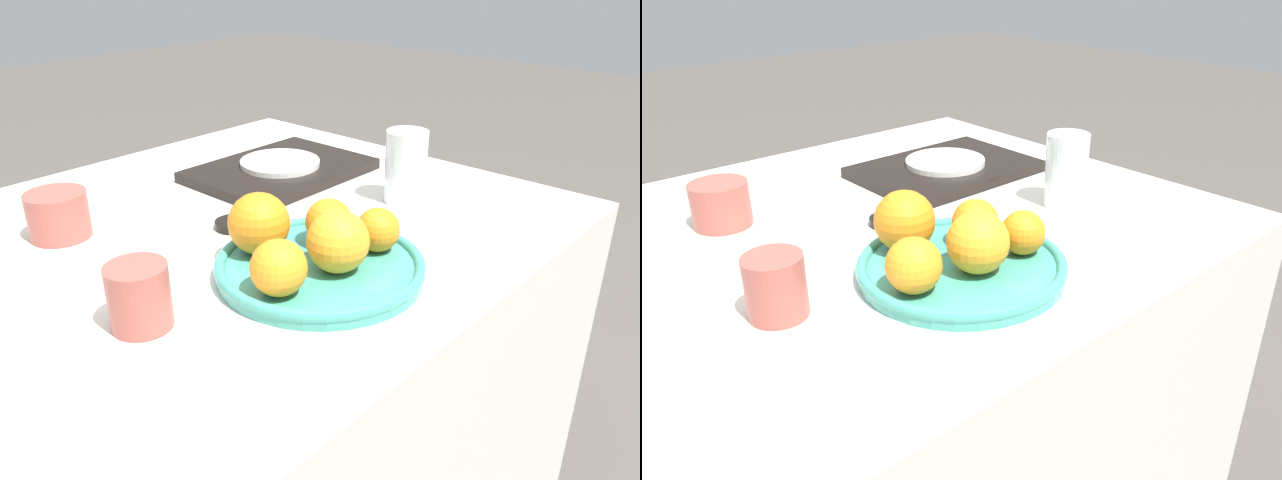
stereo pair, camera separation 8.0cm
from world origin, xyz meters
TOP-DOWN VIEW (x-y plane):
  - table at (0.00, 0.00)m, footprint 1.17×0.85m
  - fruit_platter at (0.06, -0.21)m, footprint 0.28×0.28m
  - orange_0 at (0.06, -0.24)m, footprint 0.08×0.08m
  - orange_1 at (0.03, -0.13)m, footprint 0.08×0.08m
  - orange_2 at (-0.03, -0.23)m, footprint 0.07×0.07m
  - orange_3 at (0.14, -0.25)m, footprint 0.06×0.06m
  - orange_4 at (0.12, -0.18)m, footprint 0.07×0.07m
  - water_glass at (0.35, -0.15)m, footprint 0.07×0.07m
  - serving_tray at (0.30, 0.10)m, footprint 0.31×0.23m
  - side_plate at (0.30, 0.10)m, footprint 0.15×0.15m
  - cup_1 at (-0.10, 0.15)m, footprint 0.09×0.09m
  - cup_2 at (-0.16, -0.15)m, footprint 0.07×0.07m
  - soy_dish at (0.09, -0.02)m, footprint 0.06×0.06m

SIDE VIEW (x-z plane):
  - table at x=0.00m, z-range 0.00..0.75m
  - soy_dish at x=0.09m, z-range 0.75..0.76m
  - serving_tray at x=0.30m, z-range 0.75..0.77m
  - fruit_platter at x=0.06m, z-range 0.75..0.77m
  - side_plate at x=0.30m, z-range 0.77..0.78m
  - cup_1 at x=-0.10m, z-range 0.75..0.82m
  - cup_2 at x=-0.16m, z-range 0.75..0.82m
  - orange_3 at x=0.14m, z-range 0.76..0.82m
  - orange_4 at x=0.12m, z-range 0.76..0.83m
  - orange_2 at x=-0.03m, z-range 0.76..0.83m
  - orange_0 at x=0.06m, z-range 0.76..0.84m
  - orange_1 at x=0.03m, z-range 0.76..0.85m
  - water_glass at x=0.35m, z-range 0.75..0.87m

